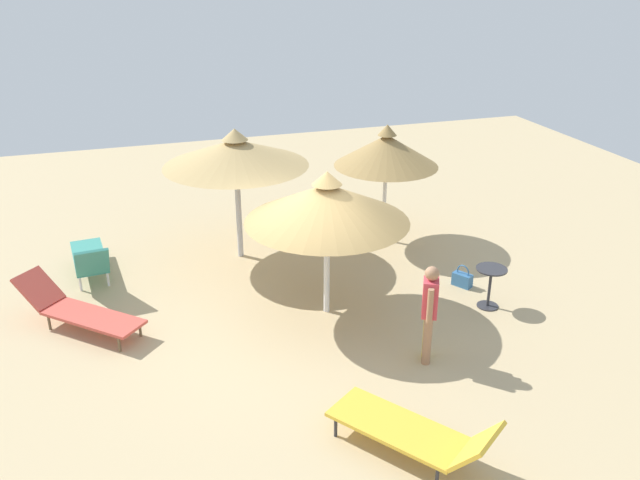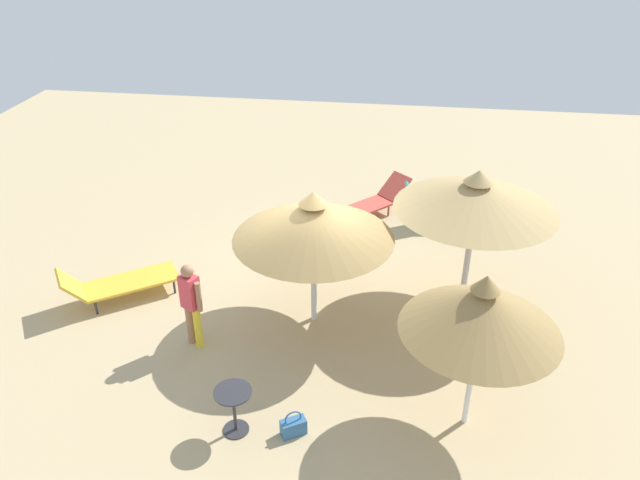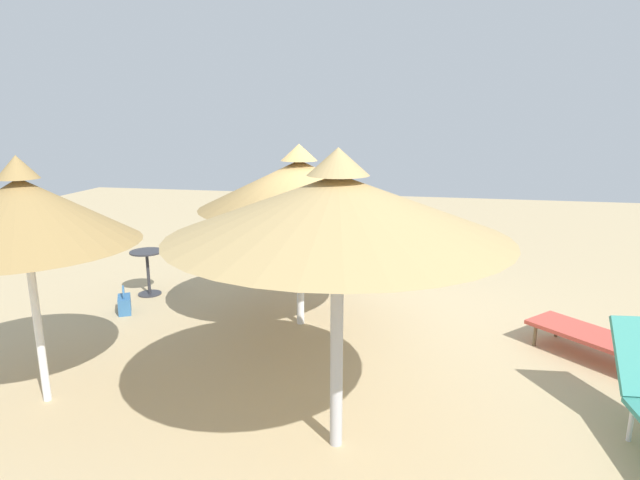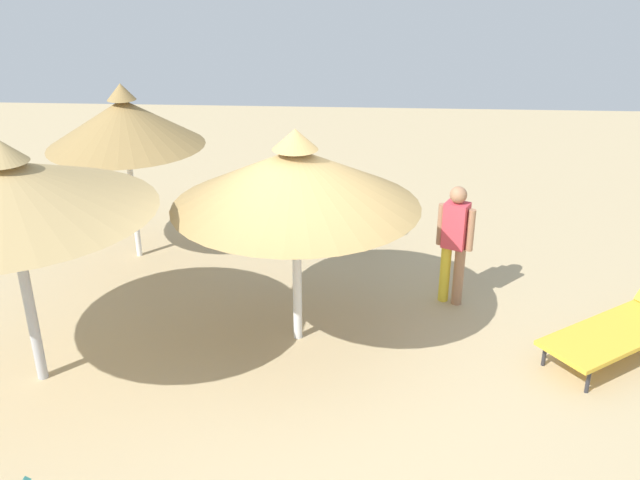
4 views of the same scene
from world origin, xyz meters
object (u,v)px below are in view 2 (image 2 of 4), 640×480
lounge_chair_front (117,283)px  lounge_chair_back (447,209)px  parasol_umbrella_near_right (313,221)px  side_table_round (234,404)px  person_standing_center (191,301)px  parasol_umbrella_far_left (482,310)px  handbag (293,426)px  parasol_umbrella_far_right (476,196)px  lounge_chair_edge (369,203)px

lounge_chair_front → lounge_chair_back: bearing=-58.7°
parasol_umbrella_near_right → side_table_round: 3.17m
lounge_chair_front → person_standing_center: person_standing_center is taller
parasol_umbrella_far_left → person_standing_center: bearing=75.5°
parasol_umbrella_near_right → person_standing_center: (-0.96, 1.86, -1.09)m
lounge_chair_front → handbag: (-2.75, -3.79, -0.22)m
handbag → lounge_chair_back: bearing=-19.8°
parasol_umbrella_near_right → lounge_chair_front: parasol_umbrella_near_right is taller
lounge_chair_front → side_table_round: lounge_chair_front is taller
parasol_umbrella_far_right → parasol_umbrella_far_left: bearing=177.3°
parasol_umbrella_far_right → lounge_chair_back: 3.34m
side_table_round → parasol_umbrella_near_right: bearing=-14.6°
side_table_round → lounge_chair_front: bearing=46.7°
parasol_umbrella_near_right → lounge_chair_front: size_ratio=1.28×
lounge_chair_edge → lounge_chair_front: (-3.92, 4.35, 0.01)m
parasol_umbrella_far_right → person_standing_center: bearing=113.1°
lounge_chair_edge → side_table_round: 6.87m
parasol_umbrella_far_right → lounge_chair_edge: bearing=32.8°
parasol_umbrella_far_right → person_standing_center: (-1.92, 4.50, -1.27)m
lounge_chair_edge → parasol_umbrella_far_right: bearing=-147.2°
parasol_umbrella_far_right → handbag: (-3.61, 2.53, -2.01)m
parasol_umbrella_far_right → side_table_round: (-3.66, 3.35, -1.66)m
handbag → side_table_round: 0.89m
lounge_chair_edge → lounge_chair_back: lounge_chair_back is taller
parasol_umbrella_far_right → lounge_chair_front: 6.63m
parasol_umbrella_near_right → lounge_chair_edge: (4.01, -0.67, -1.62)m
parasol_umbrella_near_right → parasol_umbrella_far_right: size_ratio=0.96×
parasol_umbrella_far_right → parasol_umbrella_near_right: bearing=109.9°
handbag → side_table_round: bearing=93.6°
lounge_chair_back → person_standing_center: bearing=138.0°
parasol_umbrella_near_right → side_table_round: parasol_umbrella_near_right is taller
lounge_chair_edge → lounge_chair_back: size_ratio=0.96×
lounge_chair_back → person_standing_center: size_ratio=1.37×
parasol_umbrella_far_left → lounge_chair_back: 6.10m
person_standing_center → lounge_chair_front: bearing=59.8°
handbag → side_table_round: side_table_round is taller
parasol_umbrella_near_right → parasol_umbrella_far_left: parasol_umbrella_far_left is taller
lounge_chair_back → handbag: size_ratio=5.05×
parasol_umbrella_far_right → lounge_chair_front: parasol_umbrella_far_right is taller
handbag → parasol_umbrella_far_left: bearing=-76.6°
parasol_umbrella_far_left → lounge_chair_front: (2.18, 6.18, -1.61)m
parasol_umbrella_far_left → lounge_chair_back: bearing=0.6°
parasol_umbrella_near_right → lounge_chair_front: 4.02m
person_standing_center → lounge_chair_edge: bearing=-27.0°
handbag → parasol_umbrella_near_right: bearing=2.4°
parasol_umbrella_far_left → parasol_umbrella_far_right: (3.04, -0.14, 0.18)m
parasol_umbrella_far_right → handbag: parasol_umbrella_far_right is taller
lounge_chair_front → side_table_round: 4.09m
parasol_umbrella_near_right → handbag: parasol_umbrella_near_right is taller
lounge_chair_back → side_table_round: size_ratio=2.91×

